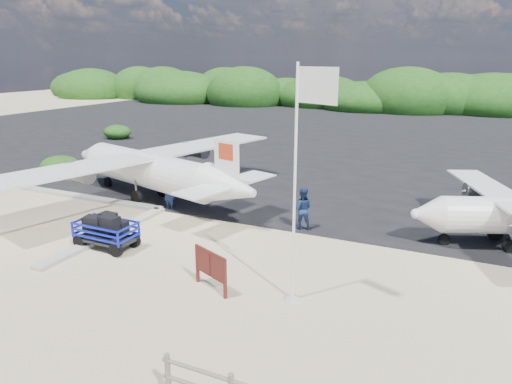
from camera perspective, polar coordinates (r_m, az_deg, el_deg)
ground at (r=15.71m, az=-9.28°, el=-9.86°), size 160.00×160.00×0.00m
asphalt_apron at (r=42.93m, az=13.56°, el=6.66°), size 90.00×50.00×0.04m
lagoon at (r=22.58m, az=-26.48°, el=-3.18°), size 9.00×7.00×0.40m
vegetation_band at (r=67.44m, az=17.88°, el=9.71°), size 124.00×8.00×4.40m
baggage_cart at (r=18.30m, az=-18.06°, el=-6.60°), size 2.49×1.46×1.23m
flagpole at (r=13.97m, az=4.51°, el=-13.20°), size 1.47×1.08×6.80m
signboard at (r=14.50m, az=-5.62°, el=-12.06°), size 1.54×0.79×1.33m
crew_a at (r=21.75m, az=-10.80°, el=0.14°), size 0.74×0.56×1.84m
crew_b at (r=19.02m, az=5.80°, el=-2.08°), size 1.03×0.90×1.79m
aircraft_small at (r=47.10m, az=-2.96°, el=7.92°), size 10.06×10.06×2.80m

